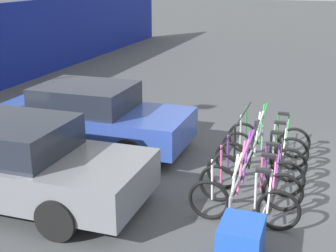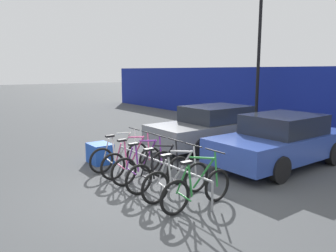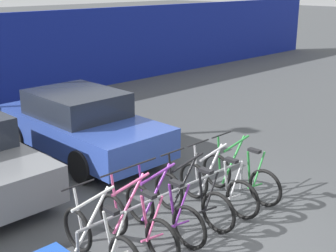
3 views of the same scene
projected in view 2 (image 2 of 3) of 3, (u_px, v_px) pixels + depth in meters
ground_plane at (141, 196)px, 6.78m from camera, size 120.00×120.00×0.00m
bike_rack at (158, 164)px, 7.39m from camera, size 3.57×0.04×0.57m
bicycle_white at (120, 156)px, 8.52m from camera, size 0.68×1.71×1.05m
bicycle_pink at (132, 161)px, 8.02m from camera, size 0.68×1.71×1.05m
bicycle_purple at (144, 166)px, 7.61m from camera, size 0.68×1.71×1.05m
bicycle_black at (160, 173)px, 7.10m from camera, size 0.68×1.71×1.05m
bicycle_silver at (177, 180)px, 6.62m from camera, size 0.68×1.71×1.05m
bicycle_green at (197, 189)px, 6.13m from camera, size 0.68×1.71×1.05m
car_grey at (214, 127)px, 11.00m from camera, size 1.91×4.51×1.40m
car_blue at (281, 141)px, 8.87m from camera, size 1.91×4.25×1.40m
lamp_post at (259, 47)px, 14.23m from camera, size 0.24×0.44×6.46m
cargo_crate at (100, 153)px, 9.18m from camera, size 0.70×0.56×0.55m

